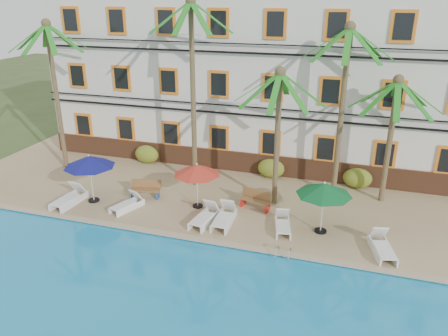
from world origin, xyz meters
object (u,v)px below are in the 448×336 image
(palm_a, at_px, (54,77))
(lounger_b, at_px, (127,204))
(umbrella_blue, at_px, (89,162))
(bench_left, at_px, (145,189))
(umbrella_green, at_px, (324,189))
(lounger_a, at_px, (69,198))
(bench_right, at_px, (256,199))
(lounger_e, at_px, (283,224))
(lounger_c, at_px, (205,216))
(palm_d, at_px, (344,90))
(pool_ladder, at_px, (283,255))
(palm_e, at_px, (392,121))
(palm_b, at_px, (192,72))
(umbrella_red, at_px, (197,170))
(lounger_d, at_px, (224,217))
(palm_c, at_px, (278,118))
(lounger_f, at_px, (382,247))

(palm_a, height_order, lounger_b, palm_a)
(umbrella_blue, bearing_deg, lounger_b, -7.45)
(bench_left, bearing_deg, umbrella_green, -5.54)
(lounger_a, height_order, bench_right, lounger_a)
(palm_a, distance_m, lounger_e, 14.95)
(bench_right, bearing_deg, lounger_c, -132.03)
(palm_d, bearing_deg, pool_ladder, -102.54)
(umbrella_green, height_order, bench_right, umbrella_green)
(palm_e, height_order, umbrella_green, palm_e)
(umbrella_green, height_order, lounger_a, umbrella_green)
(palm_b, height_order, lounger_c, palm_b)
(palm_a, relative_size, bench_left, 5.37)
(umbrella_blue, bearing_deg, umbrella_green, 1.71)
(palm_b, bearing_deg, umbrella_red, -66.55)
(lounger_d, bearing_deg, pool_ladder, -30.63)
(palm_d, bearing_deg, lounger_d, -133.92)
(bench_right, bearing_deg, lounger_d, -118.00)
(lounger_a, xyz_separation_m, lounger_e, (10.44, 0.65, -0.05))
(lounger_b, xyz_separation_m, bench_right, (5.85, 1.94, 0.20))
(palm_d, height_order, palm_e, palm_d)
(palm_c, xyz_separation_m, lounger_a, (-9.56, -3.13, -4.02))
(umbrella_blue, distance_m, lounger_d, 7.12)
(lounger_b, bearing_deg, palm_a, 148.74)
(palm_a, distance_m, lounger_f, 18.89)
(bench_left, bearing_deg, palm_d, 19.52)
(lounger_f, height_order, bench_left, bench_left)
(palm_e, height_order, bench_right, palm_e)
(umbrella_green, xyz_separation_m, lounger_b, (-9.06, -0.60, -1.76))
(lounger_c, bearing_deg, pool_ladder, -22.56)
(umbrella_red, bearing_deg, umbrella_blue, -169.26)
(lounger_b, bearing_deg, palm_b, 60.97)
(palm_a, distance_m, palm_e, 17.85)
(palm_a, height_order, lounger_f, palm_a)
(palm_c, xyz_separation_m, umbrella_blue, (-8.62, -2.50, -2.23))
(palm_a, xyz_separation_m, lounger_c, (10.16, -3.87, -5.06))
(lounger_a, height_order, lounger_e, lounger_a)
(palm_e, relative_size, lounger_d, 3.07)
(palm_b, distance_m, lounger_a, 8.63)
(palm_d, bearing_deg, palm_a, -176.60)
(lounger_a, relative_size, bench_right, 1.34)
(palm_a, relative_size, umbrella_red, 3.72)
(bench_right, bearing_deg, palm_d, 38.37)
(lounger_d, relative_size, bench_right, 1.30)
(palm_d, relative_size, lounger_b, 4.59)
(palm_e, bearing_deg, palm_c, -159.65)
(umbrella_blue, bearing_deg, lounger_e, 0.07)
(palm_c, height_order, lounger_b, palm_c)
(palm_e, bearing_deg, lounger_e, -133.71)
(lounger_d, bearing_deg, umbrella_red, 145.29)
(palm_e, xyz_separation_m, umbrella_blue, (-13.66, -4.37, -1.99))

